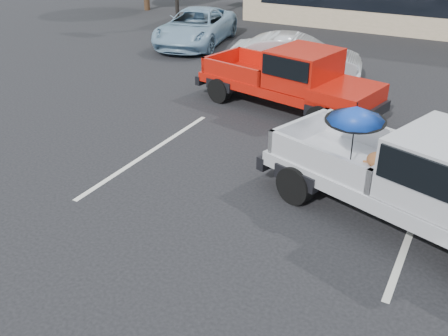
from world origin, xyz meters
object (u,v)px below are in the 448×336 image
(red_pickup, at_px, (298,78))
(silver_sedan, at_px, (296,58))
(blue_suv, at_px, (196,27))
(silver_pickup, at_px, (433,179))

(red_pickup, height_order, silver_sedan, red_pickup)
(red_pickup, height_order, blue_suv, red_pickup)
(silver_sedan, bearing_deg, red_pickup, -170.95)
(silver_pickup, height_order, red_pickup, silver_pickup)
(silver_pickup, relative_size, blue_suv, 1.17)
(silver_pickup, height_order, blue_suv, silver_pickup)
(silver_pickup, distance_m, silver_sedan, 9.03)
(silver_pickup, distance_m, red_pickup, 6.09)
(silver_pickup, bearing_deg, red_pickup, 151.52)
(silver_pickup, relative_size, red_pickup, 1.07)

